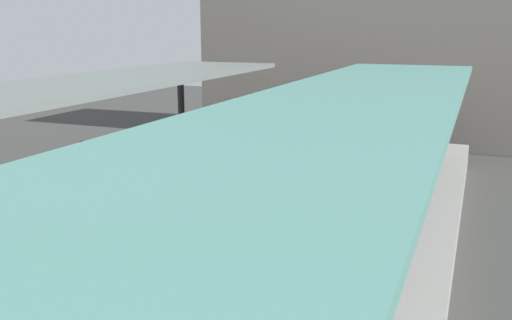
% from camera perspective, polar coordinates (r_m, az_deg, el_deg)
% --- Properties ---
extents(ground_plane, '(80.00, 80.00, 0.00)m').
position_cam_1_polar(ground_plane, '(13.29, -8.90, -12.29)').
color(ground_plane, '#383835').
extents(platform_left, '(4.40, 28.00, 1.00)m').
position_cam_1_polar(platform_left, '(15.26, -21.50, -7.61)').
color(platform_left, gray).
rests_on(platform_left, ground_plane).
extents(platform_right, '(4.40, 28.00, 1.00)m').
position_cam_1_polar(platform_right, '(11.76, 7.65, -13.07)').
color(platform_right, gray).
rests_on(platform_right, ground_plane).
extents(track_ballast, '(3.20, 28.00, 0.20)m').
position_cam_1_polar(track_ballast, '(13.24, -8.92, -11.90)').
color(track_ballast, '#59544C').
rests_on(track_ballast, ground_plane).
extents(rail_near_side, '(0.08, 28.00, 0.14)m').
position_cam_1_polar(rail_near_side, '(13.53, -11.63, -10.67)').
color(rail_near_side, slate).
rests_on(rail_near_side, track_ballast).
extents(rail_far_side, '(0.08, 28.00, 0.14)m').
position_cam_1_polar(rail_far_side, '(12.85, -6.11, -11.79)').
color(rail_far_side, slate).
rests_on(rail_far_side, track_ballast).
extents(commuter_train, '(2.78, 10.34, 3.10)m').
position_cam_1_polar(commuter_train, '(18.58, 1.49, 0.91)').
color(commuter_train, '#472D6B').
rests_on(commuter_train, track_ballast).
extents(canopy_left, '(4.18, 21.00, 3.24)m').
position_cam_1_polar(canopy_left, '(15.46, -19.11, 6.69)').
color(canopy_left, '#333335').
rests_on(canopy_left, platform_left).
extents(canopy_right, '(4.18, 21.00, 3.31)m').
position_cam_1_polar(canopy_right, '(12.01, 9.83, 5.87)').
color(canopy_right, '#333335').
rests_on(canopy_right, platform_right).
extents(platform_bench, '(1.40, 0.41, 0.86)m').
position_cam_1_polar(platform_bench, '(11.33, 9.42, -8.83)').
color(platform_bench, black).
rests_on(platform_bench, platform_right).
extents(platform_sign, '(0.90, 0.08, 2.21)m').
position_cam_1_polar(platform_sign, '(8.55, -3.16, -7.78)').
color(platform_sign, '#262628').
rests_on(platform_sign, platform_right).
extents(passenger_near_bench, '(0.36, 0.36, 1.67)m').
position_cam_1_polar(passenger_near_bench, '(16.30, -16.96, -0.92)').
color(passenger_near_bench, '#386B3D').
rests_on(passenger_near_bench, platform_left).
extents(station_building_backdrop, '(18.00, 6.00, 11.00)m').
position_cam_1_polar(station_building_backdrop, '(30.67, 12.67, 12.55)').
color(station_building_backdrop, '#A89E8E').
rests_on(station_building_backdrop, ground_plane).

